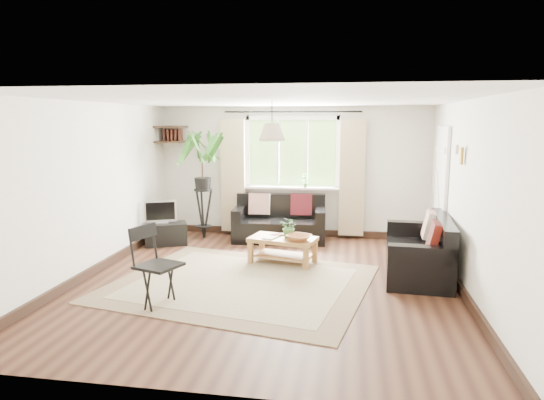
% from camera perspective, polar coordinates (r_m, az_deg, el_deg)
% --- Properties ---
extents(floor, '(5.50, 5.50, 0.00)m').
position_cam_1_polar(floor, '(6.62, -0.57, -9.57)').
color(floor, black).
rests_on(floor, ground).
extents(ceiling, '(5.50, 5.50, 0.00)m').
position_cam_1_polar(ceiling, '(6.26, -0.60, 11.68)').
color(ceiling, white).
rests_on(ceiling, floor).
extents(wall_back, '(5.00, 0.02, 2.40)m').
position_cam_1_polar(wall_back, '(9.03, 2.41, 3.34)').
color(wall_back, silver).
rests_on(wall_back, floor).
extents(wall_front, '(5.00, 0.02, 2.40)m').
position_cam_1_polar(wall_front, '(3.70, -7.91, -5.55)').
color(wall_front, silver).
rests_on(wall_front, floor).
extents(wall_left, '(0.02, 5.50, 2.40)m').
position_cam_1_polar(wall_left, '(7.19, -20.63, 1.19)').
color(wall_left, silver).
rests_on(wall_left, floor).
extents(wall_right, '(0.02, 5.50, 2.40)m').
position_cam_1_polar(wall_right, '(6.40, 22.06, 0.16)').
color(wall_right, silver).
rests_on(wall_right, floor).
extents(rug, '(3.72, 3.35, 0.02)m').
position_cam_1_polar(rug, '(6.55, -3.68, -9.69)').
color(rug, '#BBB391').
rests_on(rug, floor).
extents(window, '(2.50, 0.16, 2.16)m').
position_cam_1_polar(window, '(8.96, 2.39, 5.54)').
color(window, white).
rests_on(window, wall_back).
extents(door, '(0.06, 0.96, 2.06)m').
position_cam_1_polar(door, '(8.07, 19.15, 0.67)').
color(door, silver).
rests_on(door, wall_right).
extents(corner_shelf, '(0.50, 0.50, 0.34)m').
position_cam_1_polar(corner_shelf, '(9.28, -11.80, 7.58)').
color(corner_shelf, black).
rests_on(corner_shelf, wall_back).
extents(pendant_lamp, '(0.36, 0.36, 0.54)m').
position_cam_1_polar(pendant_lamp, '(6.65, -0.00, 8.53)').
color(pendant_lamp, beige).
rests_on(pendant_lamp, ceiling).
extents(wall_sconce, '(0.12, 0.12, 0.28)m').
position_cam_1_polar(wall_sconce, '(6.62, 21.19, 5.21)').
color(wall_sconce, beige).
rests_on(wall_sconce, wall_right).
extents(sofa_back, '(1.68, 0.92, 0.77)m').
position_cam_1_polar(sofa_back, '(8.72, 0.89, -2.30)').
color(sofa_back, black).
rests_on(sofa_back, floor).
extents(sofa_right, '(1.72, 0.94, 0.78)m').
position_cam_1_polar(sofa_right, '(7.08, 16.77, -5.40)').
color(sofa_right, black).
rests_on(sofa_right, floor).
extents(coffee_table, '(1.07, 0.74, 0.40)m').
position_cam_1_polar(coffee_table, '(7.38, 1.28, -5.93)').
color(coffee_table, brown).
rests_on(coffee_table, floor).
extents(table_plant, '(0.36, 0.35, 0.31)m').
position_cam_1_polar(table_plant, '(7.31, 2.07, -3.22)').
color(table_plant, '#326428').
rests_on(table_plant, coffee_table).
extents(bowl, '(0.46, 0.46, 0.09)m').
position_cam_1_polar(bowl, '(7.14, 3.17, -4.44)').
color(bowl, '#A46138').
rests_on(bowl, coffee_table).
extents(book_a, '(0.25, 0.29, 0.02)m').
position_cam_1_polar(book_a, '(7.34, -0.78, -4.33)').
color(book_a, white).
rests_on(book_a, coffee_table).
extents(book_b, '(0.25, 0.26, 0.02)m').
position_cam_1_polar(book_b, '(7.49, 0.18, -4.03)').
color(book_b, '#4F241F').
rests_on(book_b, coffee_table).
extents(tv_stand, '(0.81, 0.65, 0.38)m').
position_cam_1_polar(tv_stand, '(8.66, -12.39, -3.91)').
color(tv_stand, black).
rests_on(tv_stand, floor).
extents(tv, '(0.57, 0.39, 0.42)m').
position_cam_1_polar(tv, '(8.61, -12.99, -1.29)').
color(tv, '#A5A5AA').
rests_on(tv, tv_stand).
extents(palm_stand, '(0.83, 0.83, 1.97)m').
position_cam_1_polar(palm_stand, '(8.89, -8.14, 1.76)').
color(palm_stand, black).
rests_on(palm_stand, floor).
extents(folding_chair, '(0.62, 0.62, 0.94)m').
position_cam_1_polar(folding_chair, '(5.80, -13.18, -7.69)').
color(folding_chair, black).
rests_on(folding_chair, floor).
extents(sill_plant, '(0.14, 0.10, 0.27)m').
position_cam_1_polar(sill_plant, '(8.90, 3.91, 2.36)').
color(sill_plant, '#2D6023').
rests_on(sill_plant, window).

